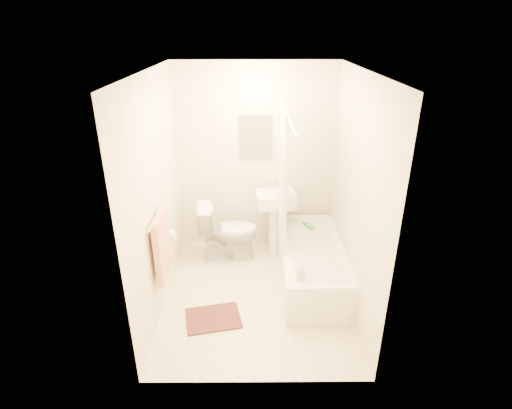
{
  "coord_description": "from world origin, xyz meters",
  "views": [
    {
      "loc": [
        -0.03,
        -3.66,
        2.78
      ],
      "look_at": [
        0.0,
        0.25,
        1.0
      ],
      "focal_mm": 28.0,
      "sensor_mm": 36.0,
      "label": 1
    }
  ],
  "objects_px": {
    "toilet": "(228,232)",
    "bathtub": "(311,263)",
    "sink": "(275,220)",
    "soap_bottle": "(301,271)",
    "bath_mat": "(213,318)"
  },
  "relations": [
    {
      "from": "toilet",
      "to": "bathtub",
      "type": "distance_m",
      "value": 1.12
    },
    {
      "from": "sink",
      "to": "bath_mat",
      "type": "distance_m",
      "value": 1.59
    },
    {
      "from": "toilet",
      "to": "soap_bottle",
      "type": "relative_size",
      "value": 4.36
    },
    {
      "from": "toilet",
      "to": "bath_mat",
      "type": "height_order",
      "value": "toilet"
    },
    {
      "from": "bath_mat",
      "to": "toilet",
      "type": "bearing_deg",
      "value": 85.46
    },
    {
      "from": "sink",
      "to": "soap_bottle",
      "type": "xyz_separation_m",
      "value": [
        0.19,
        -1.29,
        0.08
      ]
    },
    {
      "from": "sink",
      "to": "bathtub",
      "type": "distance_m",
      "value": 0.8
    },
    {
      "from": "bathtub",
      "to": "bath_mat",
      "type": "relative_size",
      "value": 2.94
    },
    {
      "from": "bathtub",
      "to": "sink",
      "type": "bearing_deg",
      "value": 121.38
    },
    {
      "from": "soap_bottle",
      "to": "bathtub",
      "type": "bearing_deg",
      "value": 72.09
    },
    {
      "from": "toilet",
      "to": "soap_bottle",
      "type": "height_order",
      "value": "toilet"
    },
    {
      "from": "toilet",
      "to": "bathtub",
      "type": "bearing_deg",
      "value": -123.15
    },
    {
      "from": "bathtub",
      "to": "bath_mat",
      "type": "bearing_deg",
      "value": -147.3
    },
    {
      "from": "toilet",
      "to": "sink",
      "type": "xyz_separation_m",
      "value": [
        0.6,
        0.15,
        0.09
      ]
    },
    {
      "from": "toilet",
      "to": "bathtub",
      "type": "relative_size",
      "value": 0.47
    }
  ]
}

